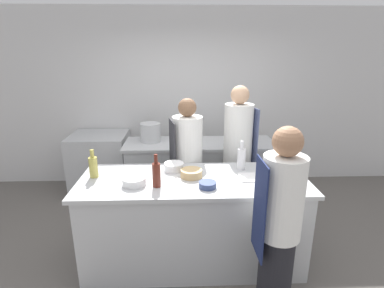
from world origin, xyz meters
name	(u,v)px	position (x,y,z in m)	size (l,w,h in m)	color
ground_plane	(193,258)	(0.00, 0.00, 0.00)	(16.00, 16.00, 0.00)	#605B56
wall_back	(188,99)	(0.00, 2.13, 1.40)	(8.00, 0.06, 2.80)	silver
prep_counter	(193,220)	(0.00, 0.00, 0.47)	(2.26, 0.86, 0.94)	#B7BABC
pass_counter	(199,174)	(0.14, 1.22, 0.47)	(2.07, 0.65, 0.94)	#B7BABC
oven_range	(101,163)	(-1.38, 1.70, 0.46)	(0.84, 0.75, 0.93)	#B7BABC
chef_at_prep_near	(279,227)	(0.64, -0.72, 0.83)	(0.34, 0.33, 1.64)	black
chef_at_stove	(237,157)	(0.58, 0.73, 0.89)	(0.39, 0.38, 1.77)	black
chef_at_pass_far	(187,167)	(-0.05, 0.60, 0.82)	(0.39, 0.38, 1.64)	black
bottle_olive_oil	(93,166)	(-0.99, 0.08, 1.05)	(0.09, 0.09, 0.29)	#B2A84C
bottle_vinegar	(241,158)	(0.52, 0.23, 1.06)	(0.09, 0.09, 0.32)	silver
bottle_wine	(156,174)	(-0.35, -0.17, 1.06)	(0.08, 0.08, 0.32)	#5B2319
bowl_mixing_large	(191,173)	(-0.02, 0.04, 0.97)	(0.22, 0.22, 0.08)	tan
bowl_prep_small	(174,167)	(-0.20, 0.23, 0.97)	(0.21, 0.21, 0.08)	white
bowl_ceramic_blue	(208,185)	(0.12, -0.21, 0.96)	(0.16, 0.16, 0.06)	navy
bowl_wooden_salad	(134,181)	(-0.56, -0.12, 0.97)	(0.22, 0.22, 0.07)	white
cup	(292,183)	(0.91, -0.22, 0.97)	(0.08, 0.08, 0.08)	white
cutting_board	(258,177)	(0.65, -0.01, 0.94)	(0.37, 0.22, 0.01)	white
stockpot	(150,132)	(-0.54, 1.30, 1.07)	(0.28, 0.28, 0.26)	#B7BABC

